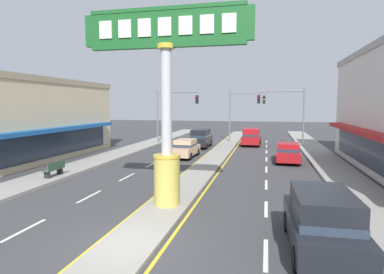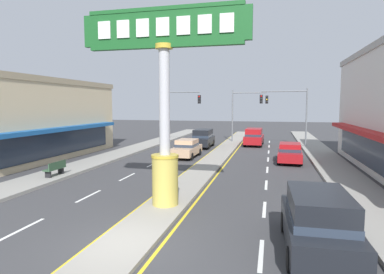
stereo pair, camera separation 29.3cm
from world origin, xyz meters
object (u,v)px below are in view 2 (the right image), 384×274
(storefront_left, at_px, (17,120))
(street_bench, at_px, (55,168))
(traffic_light_right_side, at_px, (289,107))
(suv_far_left_oncoming, at_px, (203,138))
(traffic_light_left_side, at_px, (175,107))
(sedan_far_right_lane, at_px, (290,153))
(district_sign, at_px, (164,101))
(sedan_near_right_lane, at_px, (187,148))
(suv_near_left_lane, at_px, (318,221))
(suv_mid_left_lane, at_px, (254,137))
(traffic_light_median_far, at_px, (245,107))

(storefront_left, distance_m, street_bench, 9.11)
(traffic_light_right_side, height_order, street_bench, traffic_light_right_side)
(traffic_light_right_side, height_order, suv_far_left_oncoming, traffic_light_right_side)
(traffic_light_left_side, relative_size, sedan_far_right_lane, 1.42)
(district_sign, distance_m, sedan_near_right_lane, 14.27)
(suv_far_left_oncoming, bearing_deg, district_sign, -82.69)
(storefront_left, bearing_deg, suv_near_left_lane, -28.91)
(suv_far_left_oncoming, height_order, street_bench, suv_far_left_oncoming)
(sedan_far_right_lane, bearing_deg, traffic_light_right_side, 88.22)
(sedan_near_right_lane, bearing_deg, sedan_far_right_lane, -3.83)
(traffic_light_left_side, height_order, traffic_light_right_side, same)
(traffic_light_left_side, bearing_deg, sedan_near_right_lane, -66.85)
(district_sign, height_order, suv_mid_left_lane, district_sign)
(traffic_light_median_far, bearing_deg, suv_near_left_lane, -81.02)
(street_bench, bearing_deg, traffic_light_right_side, 52.00)
(traffic_light_median_far, bearing_deg, sedan_far_right_lane, -70.22)
(traffic_light_right_side, xyz_separation_m, sedan_near_right_lane, (-8.77, -8.71, -3.46))
(storefront_left, height_order, traffic_light_right_side, storefront_left)
(storefront_left, relative_size, sedan_far_right_lane, 4.37)
(storefront_left, bearing_deg, sedan_far_right_lane, 11.19)
(traffic_light_median_far, bearing_deg, sedan_near_right_lane, -108.44)
(traffic_light_left_side, height_order, suv_mid_left_lane, traffic_light_left_side)
(traffic_light_right_side, relative_size, sedan_near_right_lane, 1.43)
(sedan_far_right_lane, distance_m, suv_far_left_oncoming, 11.20)
(traffic_light_left_side, xyz_separation_m, traffic_light_right_side, (12.36, 0.33, 0.00))
(street_bench, bearing_deg, suv_near_left_lane, -25.50)
(traffic_light_right_side, relative_size, street_bench, 3.88)
(suv_near_left_lane, height_order, suv_mid_left_lane, same)
(suv_near_left_lane, distance_m, suv_mid_left_lane, 26.29)
(traffic_light_left_side, height_order, sedan_near_right_lane, traffic_light_left_side)
(storefront_left, bearing_deg, street_bench, -35.08)
(sedan_near_right_lane, relative_size, sedan_far_right_lane, 0.99)
(storefront_left, relative_size, suv_near_left_lane, 4.11)
(suv_mid_left_lane, bearing_deg, street_bench, -119.35)
(storefront_left, bearing_deg, traffic_light_median_far, 44.87)
(storefront_left, xyz_separation_m, sedan_near_right_lane, (12.82, 4.78, -2.52))
(traffic_light_median_far, height_order, sedan_near_right_lane, traffic_light_median_far)
(sedan_near_right_lane, distance_m, street_bench, 11.32)
(district_sign, relative_size, traffic_light_median_far, 1.35)
(storefront_left, xyz_separation_m, suv_mid_left_lane, (18.00, 14.32, -2.32))
(suv_mid_left_lane, bearing_deg, sedan_near_right_lane, -118.53)
(traffic_light_median_far, distance_m, suv_mid_left_lane, 4.19)
(sedan_near_right_lane, xyz_separation_m, suv_mid_left_lane, (5.18, 9.53, 0.20))
(traffic_light_median_far, xyz_separation_m, sedan_far_right_lane, (4.50, -12.51, -3.41))
(district_sign, bearing_deg, traffic_light_left_side, 105.77)
(traffic_light_left_side, relative_size, suv_near_left_lane, 1.33)
(traffic_light_median_far, bearing_deg, suv_far_left_oncoming, -127.43)
(suv_near_left_lane, bearing_deg, sedan_near_right_lane, 117.15)
(district_sign, relative_size, sedan_near_right_lane, 1.93)
(district_sign, relative_size, traffic_light_right_side, 1.35)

